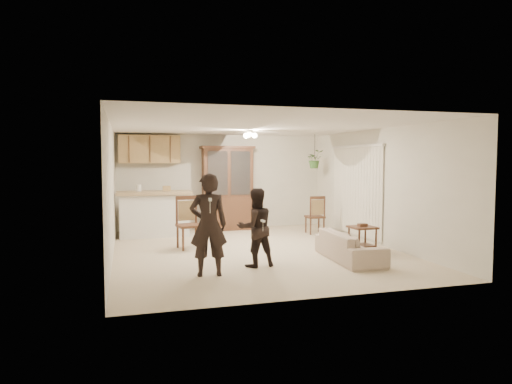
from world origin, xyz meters
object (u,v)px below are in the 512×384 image
object	(u,v)px
sofa	(349,240)
side_table	(362,239)
child	(255,227)
china_hutch	(227,189)
chair_hutch_right	(315,223)
chair_hutch_left	(247,219)
adult	(208,219)
chair_bar	(190,234)

from	to	relation	value
sofa	side_table	world-z (taller)	sofa
sofa	side_table	xyz separation A→B (m)	(0.57, 0.55, -0.10)
child	china_hutch	size ratio (longest dim) A/B	0.62
china_hutch	chair_hutch_right	xyz separation A→B (m)	(1.96, -1.23, -0.82)
chair_hutch_left	chair_hutch_right	size ratio (longest dim) A/B	0.96
adult	chair_bar	distance (m)	2.37
chair_hutch_right	side_table	bearing A→B (deg)	91.86
side_table	chair_hutch_left	distance (m)	3.92
side_table	chair_bar	bearing A→B (deg)	157.74
china_hutch	chair_hutch_left	distance (m)	0.98
child	adult	bearing A→B (deg)	17.52
chair_hutch_left	sofa	bearing A→B (deg)	-58.82
side_table	chair_hutch_right	distance (m)	2.44
sofa	adult	world-z (taller)	adult
child	side_table	world-z (taller)	child
child	chair_hutch_left	world-z (taller)	child
adult	chair_hutch_right	distance (m)	4.77
china_hutch	adult	bearing A→B (deg)	-105.42
chair_hutch_left	chair_bar	bearing A→B (deg)	-108.03
adult	chair_hutch_left	world-z (taller)	adult
side_table	chair_hutch_right	xyz separation A→B (m)	(0.03, 2.44, -0.00)
chair_bar	chair_hutch_left	size ratio (longest dim) A/B	1.20
child	chair_hutch_left	xyz separation A→B (m)	(0.96, 4.23, -0.42)
adult	chair_bar	xyz separation A→B (m)	(0.01, 2.29, -0.59)
chair_bar	china_hutch	bearing A→B (deg)	51.07
sofa	side_table	bearing A→B (deg)	-42.57
china_hutch	child	bearing A→B (deg)	-95.38
adult	china_hutch	world-z (taller)	china_hutch
adult	chair_hutch_right	size ratio (longest dim) A/B	1.90
side_table	child	bearing A→B (deg)	-166.61
sofa	adult	distance (m)	2.76
sofa	child	bearing A→B (deg)	93.75
adult	chair_hutch_right	xyz separation A→B (m)	(3.28, 3.40, -0.63)
sofa	chair_hutch_right	xyz separation A→B (m)	(0.60, 2.99, -0.10)
chair_bar	sofa	bearing A→B (deg)	-44.74
child	chair_hutch_left	bearing A→B (deg)	-109.90
sofa	adult	size ratio (longest dim) A/B	1.04
chair_hutch_right	china_hutch	bearing A→B (deg)	-29.41
sofa	child	distance (m)	1.82
child	chair_hutch_left	size ratio (longest dim) A/B	1.49
sofa	chair_hutch_left	distance (m)	4.30
chair_hutch_left	side_table	bearing A→B (deg)	-49.05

